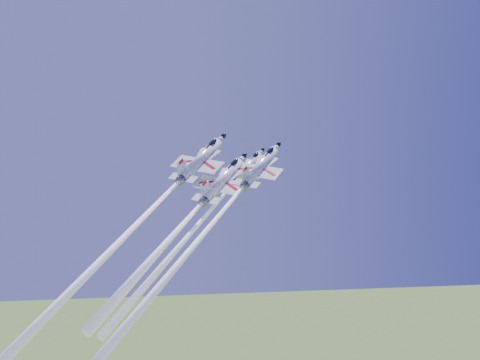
{
  "coord_description": "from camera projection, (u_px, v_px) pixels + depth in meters",
  "views": [
    {
      "loc": [
        -16.63,
        -106.93,
        91.87
      ],
      "look_at": [
        0.0,
        0.0,
        90.74
      ],
      "focal_mm": 40.0,
      "sensor_mm": 36.0,
      "label": 1
    }
  ],
  "objects": [
    {
      "name": "jet_slot",
      "position": [
        184.0,
        223.0,
        96.73
      ],
      "size": [
        25.95,
        29.45,
        33.39
      ],
      "rotation": [
        0.61,
        0.15,
        -0.69
      ],
      "color": "white"
    },
    {
      "name": "jet_right",
      "position": [
        195.0,
        245.0,
        91.4
      ],
      "size": [
        34.36,
        40.37,
        47.35
      ],
      "rotation": [
        0.61,
        0.15,
        -0.69
      ],
      "color": "white"
    },
    {
      "name": "jet_left",
      "position": [
        119.0,
        242.0,
        93.5
      ],
      "size": [
        37.99,
        44.58,
        52.23
      ],
      "rotation": [
        0.61,
        0.15,
        -0.69
      ],
      "color": "white"
    },
    {
      "name": "jet_lead",
      "position": [
        201.0,
        221.0,
        101.5
      ],
      "size": [
        27.33,
        31.93,
        37.25
      ],
      "rotation": [
        0.61,
        0.15,
        -0.69
      ],
      "color": "white"
    }
  ]
}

